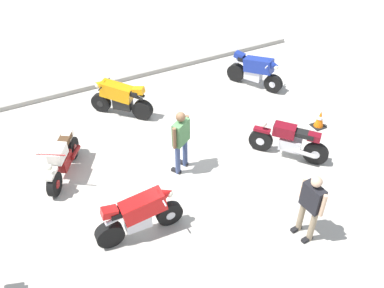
{
  "coord_description": "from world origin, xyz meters",
  "views": [
    {
      "loc": [
        -3.25,
        -7.57,
        7.24
      ],
      "look_at": [
        0.41,
        -0.42,
        0.75
      ],
      "focal_mm": 39.05,
      "sensor_mm": 36.0,
      "label": 1
    }
  ],
  "objects_px": {
    "motorcycle_cream_vintage": "(63,159)",
    "person_in_green_shirt": "(181,138)",
    "motorcycle_maroon_cruiser": "(289,141)",
    "person_in_black_shirt": "(311,203)",
    "motorcycle_blue_sportbike": "(255,70)",
    "motorcycle_red_sportbike": "(140,214)",
    "motorcycle_orange_sportbike": "(120,98)",
    "traffic_cone": "(320,119)"
  },
  "relations": [
    {
      "from": "motorcycle_cream_vintage",
      "to": "person_in_green_shirt",
      "type": "relative_size",
      "value": 0.99
    },
    {
      "from": "motorcycle_maroon_cruiser",
      "to": "person_in_black_shirt",
      "type": "xyz_separation_m",
      "value": [
        -1.26,
        -2.27,
        0.44
      ]
    },
    {
      "from": "person_in_green_shirt",
      "to": "motorcycle_cream_vintage",
      "type": "bearing_deg",
      "value": 34.44
    },
    {
      "from": "motorcycle_maroon_cruiser",
      "to": "motorcycle_blue_sportbike",
      "type": "height_order",
      "value": "motorcycle_blue_sportbike"
    },
    {
      "from": "motorcycle_cream_vintage",
      "to": "motorcycle_maroon_cruiser",
      "type": "bearing_deg",
      "value": 101.6
    },
    {
      "from": "person_in_green_shirt",
      "to": "motorcycle_red_sportbike",
      "type": "bearing_deg",
      "value": 98.96
    },
    {
      "from": "motorcycle_blue_sportbike",
      "to": "motorcycle_cream_vintage",
      "type": "bearing_deg",
      "value": -107.9
    },
    {
      "from": "motorcycle_orange_sportbike",
      "to": "motorcycle_blue_sportbike",
      "type": "height_order",
      "value": "same"
    },
    {
      "from": "motorcycle_orange_sportbike",
      "to": "motorcycle_cream_vintage",
      "type": "distance_m",
      "value": 2.84
    },
    {
      "from": "motorcycle_maroon_cruiser",
      "to": "person_in_green_shirt",
      "type": "xyz_separation_m",
      "value": [
        -2.7,
        0.83,
        0.49
      ]
    },
    {
      "from": "motorcycle_orange_sportbike",
      "to": "person_in_black_shirt",
      "type": "relative_size",
      "value": 0.91
    },
    {
      "from": "motorcycle_maroon_cruiser",
      "to": "motorcycle_blue_sportbike",
      "type": "bearing_deg",
      "value": -60.71
    },
    {
      "from": "motorcycle_maroon_cruiser",
      "to": "person_in_black_shirt",
      "type": "bearing_deg",
      "value": 110.18
    },
    {
      "from": "motorcycle_red_sportbike",
      "to": "motorcycle_cream_vintage",
      "type": "xyz_separation_m",
      "value": [
        -1.01,
        2.64,
        -0.11
      ]
    },
    {
      "from": "motorcycle_red_sportbike",
      "to": "person_in_black_shirt",
      "type": "distance_m",
      "value": 3.54
    },
    {
      "from": "motorcycle_blue_sportbike",
      "to": "person_in_black_shirt",
      "type": "xyz_separation_m",
      "value": [
        -2.51,
        -5.69,
        0.37
      ]
    },
    {
      "from": "motorcycle_red_sportbike",
      "to": "motorcycle_blue_sportbike",
      "type": "distance_m",
      "value": 6.94
    },
    {
      "from": "motorcycle_maroon_cruiser",
      "to": "person_in_green_shirt",
      "type": "height_order",
      "value": "person_in_green_shirt"
    },
    {
      "from": "person_in_green_shirt",
      "to": "traffic_cone",
      "type": "relative_size",
      "value": 3.3
    },
    {
      "from": "person_in_black_shirt",
      "to": "traffic_cone",
      "type": "bearing_deg",
      "value": -139.67
    },
    {
      "from": "motorcycle_orange_sportbike",
      "to": "motorcycle_maroon_cruiser",
      "type": "bearing_deg",
      "value": 174.17
    },
    {
      "from": "motorcycle_orange_sportbike",
      "to": "person_in_black_shirt",
      "type": "height_order",
      "value": "person_in_black_shirt"
    },
    {
      "from": "motorcycle_blue_sportbike",
      "to": "person_in_green_shirt",
      "type": "bearing_deg",
      "value": -86.68
    },
    {
      "from": "motorcycle_maroon_cruiser",
      "to": "person_in_green_shirt",
      "type": "bearing_deg",
      "value": 32.18
    },
    {
      "from": "motorcycle_orange_sportbike",
      "to": "person_in_green_shirt",
      "type": "distance_m",
      "value": 3.09
    },
    {
      "from": "motorcycle_blue_sportbike",
      "to": "traffic_cone",
      "type": "height_order",
      "value": "motorcycle_blue_sportbike"
    },
    {
      "from": "motorcycle_red_sportbike",
      "to": "traffic_cone",
      "type": "distance_m",
      "value": 6.18
    },
    {
      "from": "motorcycle_cream_vintage",
      "to": "person_in_black_shirt",
      "type": "distance_m",
      "value": 5.96
    },
    {
      "from": "motorcycle_orange_sportbike",
      "to": "person_in_green_shirt",
      "type": "xyz_separation_m",
      "value": [
        0.53,
        -3.02,
        0.41
      ]
    },
    {
      "from": "motorcycle_red_sportbike",
      "to": "motorcycle_blue_sportbike",
      "type": "height_order",
      "value": "same"
    },
    {
      "from": "traffic_cone",
      "to": "person_in_black_shirt",
      "type": "bearing_deg",
      "value": -134.78
    },
    {
      "from": "motorcycle_orange_sportbike",
      "to": "motorcycle_cream_vintage",
      "type": "xyz_separation_m",
      "value": [
        -2.16,
        -1.84,
        -0.11
      ]
    },
    {
      "from": "motorcycle_red_sportbike",
      "to": "motorcycle_maroon_cruiser",
      "type": "bearing_deg",
      "value": 9.89
    },
    {
      "from": "person_in_black_shirt",
      "to": "person_in_green_shirt",
      "type": "bearing_deg",
      "value": -70.05
    },
    {
      "from": "motorcycle_orange_sportbike",
      "to": "motorcycle_maroon_cruiser",
      "type": "xyz_separation_m",
      "value": [
        3.23,
        -3.85,
        -0.07
      ]
    },
    {
      "from": "motorcycle_orange_sportbike",
      "to": "traffic_cone",
      "type": "xyz_separation_m",
      "value": [
        4.88,
        -3.19,
        -0.33
      ]
    },
    {
      "from": "motorcycle_cream_vintage",
      "to": "motorcycle_red_sportbike",
      "type": "bearing_deg",
      "value": 52.91
    },
    {
      "from": "motorcycle_cream_vintage",
      "to": "person_in_green_shirt",
      "type": "bearing_deg",
      "value": 98.45
    },
    {
      "from": "motorcycle_blue_sportbike",
      "to": "motorcycle_orange_sportbike",
      "type": "bearing_deg",
      "value": -125.4
    },
    {
      "from": "motorcycle_red_sportbike",
      "to": "traffic_cone",
      "type": "height_order",
      "value": "motorcycle_red_sportbike"
    },
    {
      "from": "person_in_black_shirt",
      "to": "motorcycle_maroon_cruiser",
      "type": "bearing_deg",
      "value": -124.0
    },
    {
      "from": "motorcycle_red_sportbike",
      "to": "motorcycle_maroon_cruiser",
      "type": "height_order",
      "value": "motorcycle_red_sportbike"
    }
  ]
}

